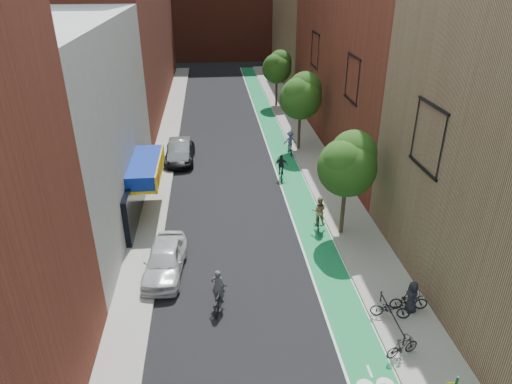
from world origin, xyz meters
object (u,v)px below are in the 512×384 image
object	(u,v)px
parked_car_black	(180,154)
cyclist_lane_far	(290,144)
cyclist_lead	(218,296)
cyclist_lane_mid	(281,170)
cyclist_lane_near	(319,216)
pedestrian	(412,297)
parked_car_white	(165,260)
parked_car_silver	(180,150)

from	to	relation	value
parked_car_black	cyclist_lane_far	world-z (taller)	cyclist_lane_far
cyclist_lead	parked_car_black	bearing A→B (deg)	-69.42
cyclist_lane_far	cyclist_lane_mid	bearing A→B (deg)	70.88
cyclist_lane_far	cyclist_lead	bearing A→B (deg)	68.55
cyclist_lane_near	pedestrian	world-z (taller)	cyclist_lane_near
cyclist_lane_near	cyclist_lane_mid	world-z (taller)	cyclist_lane_near
parked_car_white	parked_car_silver	world-z (taller)	parked_car_silver
parked_car_white	cyclist_lead	bearing A→B (deg)	-43.46
parked_car_silver	pedestrian	distance (m)	23.05
parked_car_silver	cyclist_lane_near	distance (m)	15.08
parked_car_silver	cyclist_lane_near	xyz separation A→B (m)	(8.94, -12.14, 0.14)
parked_car_white	cyclist_lane_mid	distance (m)	13.51
cyclist_lane_near	cyclist_lane_mid	bearing A→B (deg)	-70.24
cyclist_lead	cyclist_lane_far	distance (m)	20.15
parked_car_white	cyclist_lane_mid	size ratio (longest dim) A/B	2.46
cyclist_lane_near	cyclist_lane_mid	size ratio (longest dim) A/B	1.12
parked_car_black	cyclist_lane_far	size ratio (longest dim) A/B	2.49
cyclist_lane_near	parked_car_silver	bearing A→B (deg)	-42.52
parked_car_white	parked_car_black	distance (m)	15.24
parked_car_black	pedestrian	world-z (taller)	pedestrian
parked_car_white	pedestrian	world-z (taller)	pedestrian
parked_car_black	pedestrian	xyz separation A→B (m)	(11.53, -19.52, 0.25)
parked_car_black	cyclist_lead	distance (m)	18.46
parked_car_silver	cyclist_lead	size ratio (longest dim) A/B	2.38
parked_car_silver	cyclist_lane_near	world-z (taller)	cyclist_lane_near
parked_car_black	cyclist_lead	world-z (taller)	cyclist_lead
cyclist_lead	cyclist_lane_near	distance (m)	9.06
parked_car_white	cyclist_lane_near	size ratio (longest dim) A/B	2.19
parked_car_black	cyclist_lead	xyz separation A→B (m)	(2.70, -18.27, -0.00)
parked_car_white	parked_car_silver	distance (m)	15.67
parked_car_silver	cyclist_lane_near	size ratio (longest dim) A/B	2.27
parked_car_black	cyclist_lane_far	distance (m)	9.33
parked_car_silver	cyclist_lane_mid	distance (m)	9.07
cyclist_lane_far	pedestrian	xyz separation A→B (m)	(2.23, -20.29, 0.06)
parked_car_white	cyclist_lead	world-z (taller)	cyclist_lead
cyclist_lane_mid	pedestrian	world-z (taller)	cyclist_lane_mid
cyclist_lead	pedestrian	bearing A→B (deg)	-175.94
pedestrian	cyclist_lane_far	bearing A→B (deg)	172.52
parked_car_white	cyclist_lane_far	size ratio (longest dim) A/B	2.38
parked_car_black	parked_car_silver	bearing A→B (deg)	91.07
cyclist_lane_near	pedestrian	size ratio (longest dim) A/B	1.37
cyclist_lane_far	cyclist_lane_near	bearing A→B (deg)	86.02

